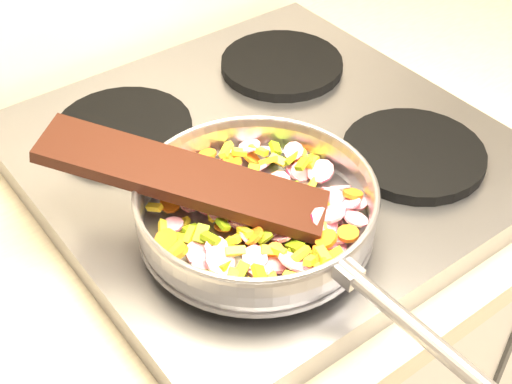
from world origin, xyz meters
TOP-DOWN VIEW (x-y plane):
  - base_cabinet at (0.00, 1.67)m, footprint 3.00×0.65m
  - cooktop at (-0.70, 1.67)m, footprint 0.60×0.60m
  - grate_fl at (-0.84, 1.52)m, footprint 0.19×0.19m
  - grate_fr at (-0.56, 1.52)m, footprint 0.19×0.19m
  - grate_bl at (-0.84, 1.81)m, footprint 0.19×0.19m
  - grate_br at (-0.56, 1.81)m, footprint 0.19×0.19m
  - saute_pan at (-0.81, 1.53)m, footprint 0.32×0.49m
  - vegetable_heap at (-0.81, 1.53)m, footprint 0.25×0.27m
  - wooden_spatula at (-0.87, 1.60)m, footprint 0.27×0.30m

SIDE VIEW (x-z plane):
  - base_cabinet at x=0.00m, z-range 0.00..0.86m
  - cooktop at x=-0.70m, z-range 0.90..0.94m
  - grate_fl at x=-0.84m, z-range 0.94..0.96m
  - grate_fr at x=-0.56m, z-range 0.94..0.96m
  - grate_bl at x=-0.84m, z-range 0.94..0.96m
  - grate_br at x=-0.56m, z-range 0.94..0.96m
  - vegetable_heap at x=-0.81m, z-range 0.95..1.00m
  - saute_pan at x=-0.81m, z-range 0.96..1.02m
  - wooden_spatula at x=-0.87m, z-range 0.97..1.05m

